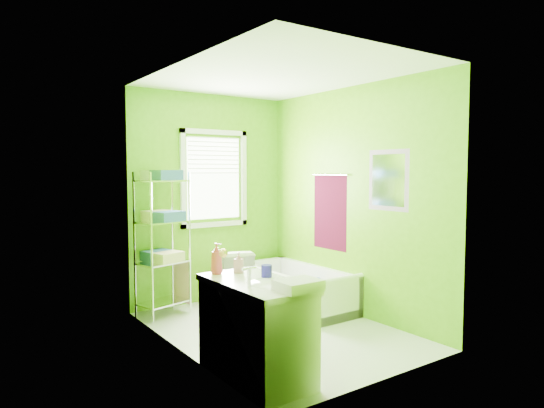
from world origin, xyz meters
TOP-DOWN VIEW (x-y plane):
  - ground at (0.00, 0.00)m, footprint 2.90×2.90m
  - room_envelope at (0.00, 0.00)m, footprint 2.14×2.94m
  - window at (0.05, 1.42)m, footprint 0.92×0.05m
  - door at (-1.04, -1.00)m, footprint 0.09×0.80m
  - right_wall_decor at (1.04, -0.02)m, footprint 0.04×1.48m
  - bathtub at (0.69, 0.54)m, footprint 0.72×1.55m
  - toilet at (0.15, 1.12)m, footprint 0.58×0.76m
  - vanity at (-0.80, -0.84)m, footprint 0.53×1.07m
  - wire_shelf_unit at (-0.74, 1.17)m, footprint 0.62×0.51m

SIDE VIEW (x-z plane):
  - ground at x=0.00m, z-range 0.00..0.00m
  - bathtub at x=0.69m, z-range -0.09..0.41m
  - toilet at x=0.15m, z-range 0.00..0.69m
  - vanity at x=-0.80m, z-range -0.10..0.94m
  - door at x=-1.04m, z-range 0.00..2.00m
  - wire_shelf_unit at x=-0.74m, z-range 0.18..1.84m
  - right_wall_decor at x=1.04m, z-range 0.74..1.91m
  - room_envelope at x=0.00m, z-range 0.24..2.86m
  - window at x=0.05m, z-range 1.00..2.22m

